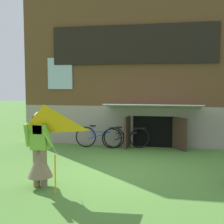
{
  "coord_description": "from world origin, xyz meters",
  "views": [
    {
      "loc": [
        1.23,
        -7.04,
        2.09
      ],
      "look_at": [
        -0.25,
        0.61,
        1.39
      ],
      "focal_mm": 47.52,
      "sensor_mm": 36.0,
      "label": 1
    }
  ],
  "objects_px": {
    "person": "(40,156)",
    "kite": "(45,129)",
    "bicycle_blue": "(100,137)",
    "bicycle_black": "(126,138)"
  },
  "relations": [
    {
      "from": "bicycle_black",
      "to": "person",
      "type": "bearing_deg",
      "value": -121.35
    },
    {
      "from": "bicycle_black",
      "to": "bicycle_blue",
      "type": "height_order",
      "value": "bicycle_blue"
    },
    {
      "from": "kite",
      "to": "bicycle_blue",
      "type": "xyz_separation_m",
      "value": [
        -0.06,
        4.59,
        -0.93
      ]
    },
    {
      "from": "person",
      "to": "bicycle_blue",
      "type": "relative_size",
      "value": 0.93
    },
    {
      "from": "person",
      "to": "bicycle_black",
      "type": "relative_size",
      "value": 1.0
    },
    {
      "from": "person",
      "to": "bicycle_black",
      "type": "distance_m",
      "value": 4.26
    },
    {
      "from": "person",
      "to": "kite",
      "type": "xyz_separation_m",
      "value": [
        0.38,
        -0.58,
        0.64
      ]
    },
    {
      "from": "person",
      "to": "bicycle_blue",
      "type": "xyz_separation_m",
      "value": [
        0.31,
        4.01,
        -0.29
      ]
    },
    {
      "from": "kite",
      "to": "bicycle_blue",
      "type": "height_order",
      "value": "kite"
    },
    {
      "from": "bicycle_blue",
      "to": "person",
      "type": "bearing_deg",
      "value": -97.66
    }
  ]
}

